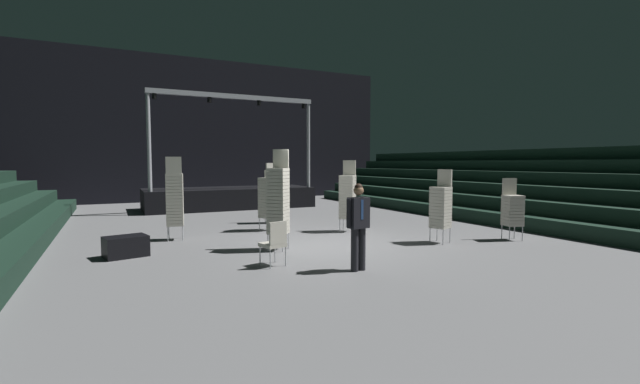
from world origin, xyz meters
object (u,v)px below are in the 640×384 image
chair_stack_front_right (271,197)px  chair_stack_rear_left (512,209)px  man_with_tie (359,222)px  chair_stack_mid_left (175,199)px  chair_stack_mid_centre (441,206)px  loose_chair_near_man (275,241)px  chair_stack_front_left (268,197)px  chair_stack_mid_right (348,196)px  equipment_road_case (126,246)px  stage_riser (230,196)px  chair_stack_rear_right (278,200)px

chair_stack_front_right → chair_stack_rear_left: bearing=140.0°
man_with_tie → chair_stack_mid_left: 5.81m
chair_stack_mid_centre → loose_chair_near_man: size_ratio=2.08×
chair_stack_front_left → chair_stack_mid_right: (2.16, -1.29, 0.04)m
chair_stack_mid_centre → chair_stack_rear_left: size_ratio=1.15×
chair_stack_mid_centre → equipment_road_case: bearing=56.7°
stage_riser → equipment_road_case: bearing=-117.3°
chair_stack_mid_right → equipment_road_case: bearing=53.6°
chair_stack_rear_right → loose_chair_near_man: (-0.66, -1.52, -0.70)m
chair_stack_mid_left → chair_stack_front_right: bearing=39.8°
stage_riser → chair_stack_rear_left: stage_riser is taller
stage_riser → chair_stack_front_left: stage_riser is taller
stage_riser → chair_stack_front_left: (-0.60, -7.13, 0.50)m
chair_stack_rear_left → equipment_road_case: 10.00m
chair_stack_front_left → chair_stack_mid_centre: chair_stack_front_left is taller
man_with_tie → chair_stack_rear_right: size_ratio=0.70×
chair_stack_front_left → chair_stack_rear_right: 3.05m
chair_stack_mid_right → chair_stack_rear_right: 3.37m
equipment_road_case → loose_chair_near_man: (2.73, -2.35, 0.30)m
chair_stack_front_right → equipment_road_case: bearing=48.4°
chair_stack_front_left → chair_stack_mid_centre: bearing=-69.3°
stage_riser → chair_stack_mid_left: stage_riser is taller
stage_riser → chair_stack_front_right: bearing=-89.5°
man_with_tie → chair_stack_rear_left: man_with_tie is taller
chair_stack_mid_centre → chair_stack_front_left: bearing=21.3°
chair_stack_front_right → chair_stack_rear_right: size_ratio=0.76×
chair_stack_mid_centre → loose_chair_near_man: (-4.87, -0.44, -0.45)m
chair_stack_mid_left → equipment_road_case: (-1.31, -1.68, -0.91)m
chair_stack_front_right → chair_stack_mid_left: bearing=40.4°
stage_riser → chair_stack_mid_right: (1.56, -8.41, 0.54)m
chair_stack_rear_left → loose_chair_near_man: 6.95m
chair_stack_front_right → chair_stack_mid_left: 4.01m
chair_stack_rear_right → equipment_road_case: (-3.39, 0.83, -1.00)m
loose_chair_near_man → chair_stack_front_left: bearing=58.0°
chair_stack_front_left → chair_stack_mid_centre: size_ratio=1.09×
chair_stack_front_right → chair_stack_rear_left: (4.86, -6.09, -0.08)m
man_with_tie → loose_chair_near_man: 1.79m
chair_stack_rear_left → loose_chair_near_man: (-6.94, 0.13, -0.33)m
chair_stack_front_right → stage_riser: bearing=-78.1°
chair_stack_mid_right → chair_stack_rear_left: bearing=-178.5°
chair_stack_mid_centre → loose_chair_near_man: 4.91m
chair_stack_front_left → chair_stack_rear_left: bearing=-59.6°
chair_stack_front_right → chair_stack_rear_right: (-1.42, -4.45, 0.29)m
chair_stack_front_left → chair_stack_mid_right: 2.52m
chair_stack_front_left → chair_stack_rear_left: 7.18m
chair_stack_front_left → chair_stack_mid_centre: (3.44, -4.02, -0.08)m
man_with_tie → chair_stack_mid_right: 4.80m
man_with_tie → chair_stack_front_right: size_ratio=0.92×
stage_riser → chair_stack_mid_right: size_ratio=3.46×
equipment_road_case → chair_stack_front_left: bearing=26.9°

